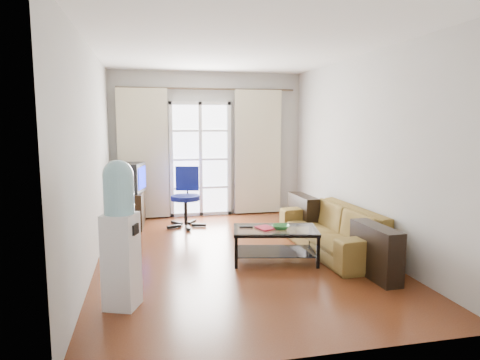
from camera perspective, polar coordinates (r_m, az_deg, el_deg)
name	(u,v)px	position (r m, az deg, el deg)	size (l,w,h in m)	color
floor	(236,255)	(5.85, -0.50, -9.91)	(5.20, 5.20, 0.00)	#622F17
ceiling	(236,48)	(5.65, -0.53, 17.17)	(5.20, 5.20, 0.00)	white
wall_back	(208,145)	(8.15, -4.31, 4.73)	(3.60, 0.02, 2.70)	#B0AEA8
wall_front	(311,181)	(3.11, 9.43, -0.19)	(3.60, 0.02, 2.70)	#B0AEA8
wall_left	(92,157)	(5.51, -19.18, 2.90)	(0.02, 5.20, 2.70)	#B0AEA8
wall_right	(362,153)	(6.22, 15.97, 3.53)	(0.02, 5.20, 2.70)	#B0AEA8
french_door	(201,159)	(8.09, -5.28, 2.74)	(1.16, 0.06, 2.15)	white
curtain_rod	(208,89)	(8.06, -4.28, 12.02)	(0.04, 0.04, 3.30)	#4C3F2D
curtain_left	(143,154)	(7.96, -12.77, 3.40)	(0.90, 0.07, 2.35)	beige
curtain_right	(258,152)	(8.23, 2.40, 3.72)	(0.90, 0.07, 2.35)	beige
radiator	(250,197)	(8.32, 1.33, -2.27)	(0.64, 0.12, 0.64)	#9D9DA0
sofa	(333,229)	(6.09, 12.30, -6.41)	(0.90, 2.12, 0.61)	brown
coffee_table	(275,240)	(5.53, 4.71, -8.01)	(1.16, 0.81, 0.43)	silver
bowl	(281,227)	(5.45, 5.46, -6.27)	(0.29, 0.29, 0.06)	#2D7D42
book	(259,229)	(5.41, 2.53, -6.54)	(0.25, 0.29, 0.02)	maroon
remote	(246,227)	(5.52, 0.82, -6.26)	(0.17, 0.05, 0.02)	black
tv_stand	(127,209)	(7.53, -14.83, -3.81)	(0.55, 0.82, 0.60)	black
crt_tv	(126,178)	(7.43, -14.98, 0.30)	(0.63, 0.64, 0.49)	black
task_chair	(186,209)	(7.37, -7.21, -3.87)	(0.84, 0.84, 1.02)	black
water_cooler	(120,232)	(4.22, -15.68, -6.63)	(0.38, 0.38, 1.43)	white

